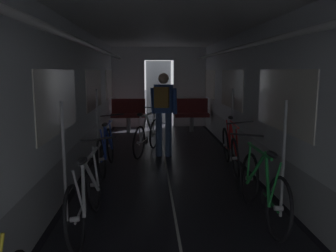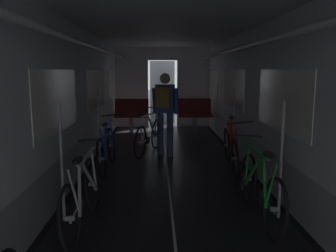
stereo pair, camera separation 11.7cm
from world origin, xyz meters
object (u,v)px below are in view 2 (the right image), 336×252
Objects in this scene: bicycle_red at (231,148)px; bicycle_silver at (83,195)px; bicycle_white_in_aisle at (149,136)px; bicycle_blue at (107,149)px; bicycle_green at (260,188)px; person_cyclist_aisle at (165,107)px; bench_seat_far_left at (132,112)px; bench_seat_far_right at (195,112)px.

bicycle_silver is at bearing -133.23° from bicycle_red.
bicycle_white_in_aisle is at bearing 139.39° from bicycle_red.
bicycle_blue reaches higher than bicycle_white_in_aisle.
bicycle_green is 1.00× the size of person_cyclist_aisle.
bench_seat_far_left is 3.91m from bicycle_blue.
person_cyclist_aisle is at bearing 139.02° from bicycle_red.
bench_seat_far_right and bicycle_silver have the same top height.
bicycle_red is 1.95m from bicycle_white_in_aisle.
bench_seat_far_right is at bearing 93.31° from bicycle_red.
bicycle_white_in_aisle is (0.64, 3.53, 0.00)m from bicycle_silver.
bench_seat_far_right is at bearing 63.38° from bicycle_blue.
bench_seat_far_right reaches higher than bicycle_blue.
person_cyclist_aisle reaches higher than bicycle_green.
bicycle_white_in_aisle is at bearing -78.37° from bench_seat_far_left.
bench_seat_far_left is at bearing 106.71° from person_cyclist_aisle.
person_cyclist_aisle is (0.98, 3.25, 0.63)m from bicycle_silver.
bench_seat_far_left is 4.43m from bicycle_red.
bicycle_white_in_aisle is (-1.37, 3.37, 0.00)m from bicycle_green.
bicycle_silver is 1.00× the size of bicycle_red.
person_cyclist_aisle is at bearing 108.45° from bicycle_green.
bicycle_silver is at bearing -100.33° from bicycle_white_in_aisle.
bicycle_silver is 1.00× the size of person_cyclist_aisle.
bicycle_red is (0.23, -3.93, -0.19)m from bench_seat_far_right.
bench_seat_far_right is 0.60× the size of bicycle_white_in_aisle.
bench_seat_far_right is 0.58× the size of person_cyclist_aisle.
bicycle_red is at bearing -40.98° from person_cyclist_aisle.
bicycle_white_in_aisle is (-0.33, 0.27, -0.63)m from person_cyclist_aisle.
bicycle_silver is 2.02m from bicycle_green.
bench_seat_far_right is at bearing 64.83° from bicycle_white_in_aisle.
bicycle_white_in_aisle is at bearing 60.38° from bicycle_blue.
bench_seat_far_left is 0.58× the size of bicycle_green.
bicycle_silver is 3.58m from bicycle_white_in_aisle.
bicycle_blue is (-1.96, -3.90, -0.19)m from bench_seat_far_right.
bicycle_red is 1.00× the size of person_cyclist_aisle.
bench_seat_far_left is 0.60× the size of bicycle_white_in_aisle.
bench_seat_far_left reaches higher than bicycle_green.
bicycle_silver is (-1.89, -6.19, -0.19)m from bench_seat_far_right.
bench_seat_far_right is 0.58× the size of bicycle_silver.
bicycle_blue is at bearing 91.53° from bicycle_silver.
bicycle_red is (2.03, -3.93, -0.19)m from bench_seat_far_left.
bicycle_silver reaches higher than bicycle_red.
bench_seat_far_left is at bearing 180.00° from bench_seat_far_right.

